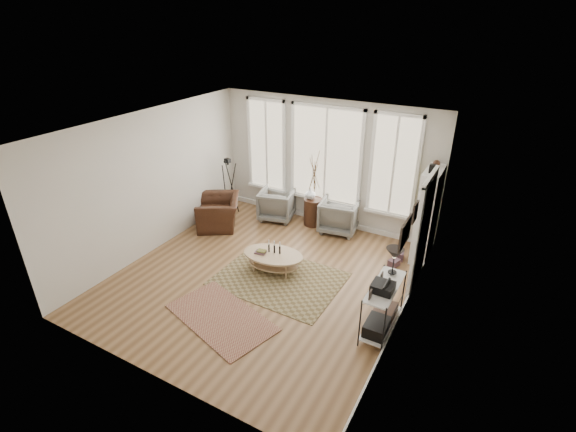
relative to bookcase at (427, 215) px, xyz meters
The scene contains 17 objects.
room 3.30m from the bookcase, 137.70° to the right, with size 5.50×5.54×2.90m.
bay_window 2.57m from the bookcase, 168.63° to the left, with size 4.14×0.12×2.24m.
door 1.10m from the bookcase, 82.91° to the right, with size 0.09×1.06×2.22m.
bookcase is the anchor object (origin of this frame).
low_shelf 2.56m from the bookcase, 91.28° to the right, with size 0.38×1.08×1.30m.
wall_art 2.66m from the bookcase, 86.75° to the right, with size 0.04×0.88×0.44m.
rug_main 3.17m from the bookcase, 135.38° to the right, with size 2.27×1.70×0.01m, color brown.
rug_runner 4.41m from the bookcase, 124.57° to the right, with size 1.85×1.03×0.01m, color maroon.
coffee_table 3.15m from the bookcase, 141.51° to the right, with size 1.28×0.92×0.54m.
armchair_left 3.54m from the bookcase, behind, with size 0.79×0.81×0.74m, color slate.
armchair_right 2.02m from the bookcase, behind, with size 0.82×0.85×0.77m, color slate.
side_table 2.60m from the bookcase, behind, with size 0.43×0.43×1.81m.
vase 2.69m from the bookcase, behind, with size 0.25×0.25×0.26m, color silver.
accent_chair 4.61m from the bookcase, 168.62° to the right, with size 0.94×1.07×0.70m, color #371D12.
tripod_camera 4.70m from the bookcase, behind, with size 0.49×0.49×1.40m.
book_stack_near 1.00m from the bookcase, 141.34° to the right, with size 0.21×0.27×0.17m, color brown.
book_stack_far 1.15m from the bookcase, 121.94° to the right, with size 0.17×0.22×0.14m, color brown.
Camera 1 is at (3.59, -5.54, 4.58)m, focal length 26.00 mm.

